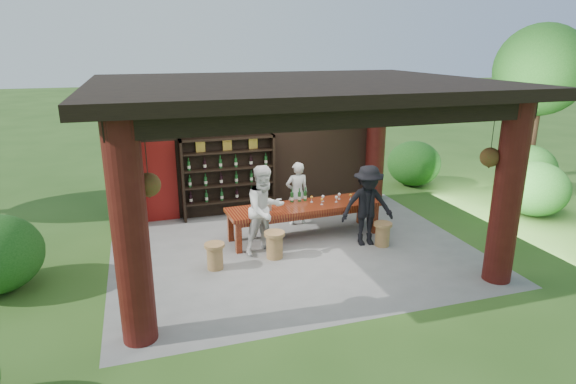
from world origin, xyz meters
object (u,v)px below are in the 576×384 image
object	(u,v)px
host	(297,193)
guest_woman	(265,210)
stool_near_left	(275,244)
wine_shelf	(229,177)
tasting_table	(304,210)
guest_man	(367,206)
stool_far_left	(215,255)
stool_near_right	(383,234)
napkin_basket	(264,207)

from	to	relation	value
host	guest_woman	size ratio (longest dim) A/B	0.82
stool_near_left	wine_shelf	bearing A→B (deg)	98.21
tasting_table	guest_woman	distance (m)	1.21
tasting_table	guest_man	size ratio (longest dim) A/B	1.99
stool_near_left	host	size ratio (longest dim) A/B	0.36
guest_woman	host	bearing A→B (deg)	29.41
stool_far_left	guest_man	size ratio (longest dim) A/B	0.30
tasting_table	host	world-z (taller)	host
wine_shelf	guest_woman	distance (m)	2.41
stool_near_right	napkin_basket	world-z (taller)	napkin_basket
stool_far_left	napkin_basket	xyz separation A→B (m)	(1.24, 0.96, 0.55)
wine_shelf	stool_near_left	xyz separation A→B (m)	(0.39, -2.73, -0.73)
stool_far_left	host	distance (m)	2.96
stool_near_right	guest_man	world-z (taller)	guest_man
host	napkin_basket	distance (m)	1.35
host	napkin_basket	xyz separation A→B (m)	(-1.03, -0.88, 0.05)
wine_shelf	napkin_basket	distance (m)	1.96
tasting_table	host	xyz separation A→B (m)	(0.10, 0.82, 0.13)
guest_woman	wine_shelf	bearing A→B (deg)	76.44
stool_near_left	guest_man	xyz separation A→B (m)	(2.08, 0.09, 0.58)
stool_near_right	tasting_table	bearing A→B (deg)	145.77
stool_near_left	guest_man	size ratio (longest dim) A/B	0.32
wine_shelf	guest_man	xyz separation A→B (m)	(2.47, -2.64, -0.15)
stool_near_left	napkin_basket	world-z (taller)	napkin_basket
wine_shelf	host	size ratio (longest dim) A/B	1.51
stool_far_left	guest_woman	size ratio (longest dim) A/B	0.28
stool_far_left	guest_woman	bearing A→B (deg)	22.77
stool_near_left	stool_far_left	bearing A→B (deg)	-173.55
stool_near_left	stool_far_left	size ratio (longest dim) A/B	1.07
tasting_table	guest_woman	bearing A→B (deg)	-152.42
guest_man	wine_shelf	bearing A→B (deg)	141.09
stool_near_right	guest_woman	bearing A→B (deg)	170.05
stool_near_right	host	world-z (taller)	host
guest_man	napkin_basket	bearing A→B (deg)	168.51
napkin_basket	stool_near_left	bearing A→B (deg)	-90.83
host	napkin_basket	bearing A→B (deg)	39.83
wine_shelf	tasting_table	bearing A→B (deg)	-54.27
host	guest_man	size ratio (longest dim) A/B	0.88
wine_shelf	napkin_basket	xyz separation A→B (m)	(0.41, -1.91, -0.20)
host	guest_man	bearing A→B (deg)	122.34
wine_shelf	guest_woman	size ratio (longest dim) A/B	1.24
stool_near_right	guest_man	xyz separation A→B (m)	(-0.30, 0.19, 0.60)
guest_woman	napkin_basket	size ratio (longest dim) A/B	7.14
wine_shelf	stool_near_left	world-z (taller)	wine_shelf
host	stool_near_right	bearing A→B (deg)	126.10
guest_woman	napkin_basket	world-z (taller)	guest_woman
napkin_basket	wine_shelf	bearing A→B (deg)	101.99
stool_near_left	guest_man	bearing A→B (deg)	2.41
tasting_table	stool_near_left	distance (m)	1.33
guest_man	napkin_basket	size ratio (longest dim) A/B	6.73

